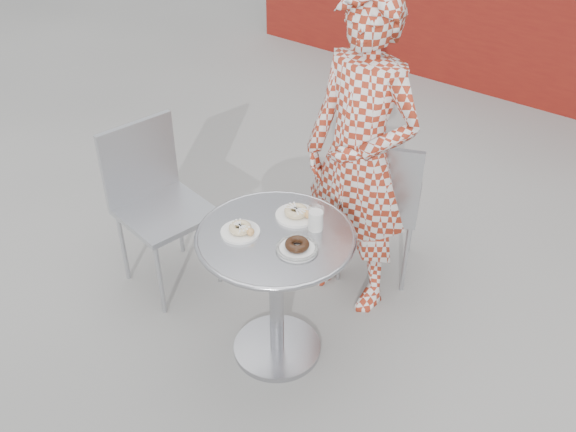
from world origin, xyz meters
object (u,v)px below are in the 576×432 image
Objects in this scene: milk_cup at (316,219)px; seated_person at (360,159)px; chair_left at (168,239)px; plate_far at (297,213)px; bistro_table at (276,266)px; plate_near at (241,230)px; chair_far at (377,228)px; plate_checker at (297,247)px.

seated_person is at bearing 98.95° from milk_cup.
plate_far is (0.82, 0.11, 0.47)m from chair_left.
milk_cup reaches higher than bistro_table.
seated_person is 0.73m from plate_near.
chair_left is at bearing -174.73° from milk_cup.
seated_person reaches higher than milk_cup.
plate_near is at bearing -114.99° from plate_far.
chair_left reaches higher than bistro_table.
plate_far is at bearing -72.49° from chair_left.
chair_far is at bearing 80.46° from plate_near.
chair_left reaches higher than chair_far.
milk_cup is (0.07, -0.47, -0.07)m from seated_person.
milk_cup is at bearing 43.45° from plate_near.
milk_cup is at bearing 98.74° from plate_checker.
chair_left is 1.08m from milk_cup.
chair_left is 1.09m from plate_checker.
plate_checker is at bearing -81.26° from milk_cup.
plate_far is at bearing 62.86° from chair_far.
plate_near is at bearing -99.79° from seated_person.
plate_near is (-0.13, -0.09, 0.20)m from bistro_table.
seated_person is 9.27× the size of plate_checker.
chair_far is at bearing -36.62° from chair_left.
bistro_table is 4.16× the size of plate_near.
bistro_table is 0.30m from milk_cup.
chair_left is at bearing 176.02° from bistro_table.
plate_far is (-0.01, 0.17, 0.20)m from bistro_table.
bistro_table is 0.25m from plate_near.
chair_far is at bearing 86.53° from plate_far.
plate_checker is (0.98, -0.08, 0.47)m from chair_left.
chair_left is 4.89× the size of plate_far.
chair_far reaches higher than milk_cup.
milk_cup is (0.08, -0.74, 0.51)m from chair_far.
plate_far is 0.28m from plate_near.
chair_left is at bearing -143.48° from seated_person.
plate_far reaches higher than plate_checker.
plate_near and plate_checker have the same top height.
milk_cup is (-0.03, 0.17, 0.04)m from plate_checker.
bistro_table is 0.81× the size of chair_far.
plate_far is 0.25m from plate_checker.
bistro_table is at bearing -84.16° from chair_left.
milk_cup is (0.12, 0.15, 0.23)m from bistro_table.
seated_person is at bearing -47.52° from chair_left.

